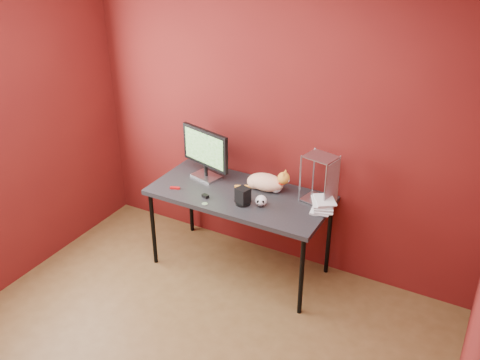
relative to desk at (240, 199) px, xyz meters
The scene contains 11 objects.
room 1.57m from the desk, 83.75° to the right, with size 3.52×3.52×2.61m.
desk is the anchor object (origin of this frame).
monitor 0.51m from the desk, 163.85° to the left, with size 0.51×0.22×0.45m.
cat 0.26m from the desk, 42.65° to the left, with size 0.46×0.20×0.22m.
skull_mug 0.28m from the desk, 22.13° to the right, with size 0.09×0.10×0.09m.
speaker 0.21m from the desk, 53.35° to the right, with size 0.12×0.12×0.14m.
book_stack 0.84m from the desk, ahead, with size 0.24×0.25×1.01m.
wire_rack 0.69m from the desk, 17.20° to the left, with size 0.27×0.24×0.40m.
pocket_knife 0.55m from the desk, 159.50° to the right, with size 0.08×0.02×0.02m, color #A30C0E.
black_gadget 0.30m from the desk, 137.12° to the right, with size 0.06×0.03×0.03m, color black.
washer 0.34m from the desk, 119.05° to the right, with size 0.05×0.05×0.00m, color #A3A3A7.
Camera 1 is at (1.70, -2.03, 2.90)m, focal length 40.00 mm.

